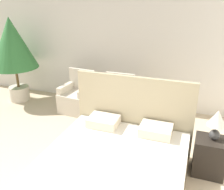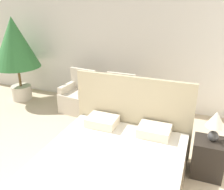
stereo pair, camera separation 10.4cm
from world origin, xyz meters
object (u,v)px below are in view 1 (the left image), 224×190
Objects in this scene: potted_palm at (12,46)px; table_lamp at (217,121)px; nightstand at (209,156)px; bed at (114,168)px; armchair_near_window_left at (77,99)px; armchair_near_window_right at (116,105)px.

table_lamp is at bearing -16.48° from potted_palm.
bed is at bearing -150.24° from nightstand.
armchair_near_window_right is at bearing 5.84° from armchair_near_window_left.
bed is 4.74× the size of table_lamp.
bed is 1.99m from armchair_near_window_right.
potted_palm is (-3.10, 1.97, 1.04)m from bed.
armchair_near_window_right is (-0.61, 1.90, 0.01)m from bed.
armchair_near_window_right is at bearing -1.71° from potted_palm.
potted_palm is at bearing 177.89° from armchair_near_window_right.
potted_palm is at bearing -176.86° from armchair_near_window_left.
potted_palm is (-2.49, 0.07, 1.04)m from armchair_near_window_right.
potted_palm reaches higher than armchair_near_window_right.
table_lamp is (2.72, -1.20, 0.55)m from armchair_near_window_left.
armchair_near_window_left is (-1.52, 1.90, 0.01)m from bed.
armchair_near_window_right is 2.04× the size of table_lamp.
potted_palm reaches higher than armchair_near_window_left.
armchair_near_window_right is (0.91, 0.00, 0.00)m from armchair_near_window_left.
table_lamp is (0.02, 0.02, 0.55)m from nightstand.
table_lamp is (1.21, 0.70, 0.56)m from bed.
nightstand is (1.19, 0.68, 0.00)m from bed.
armchair_near_window_left is 1.61× the size of nightstand.
armchair_near_window_left is 1.89m from potted_palm.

